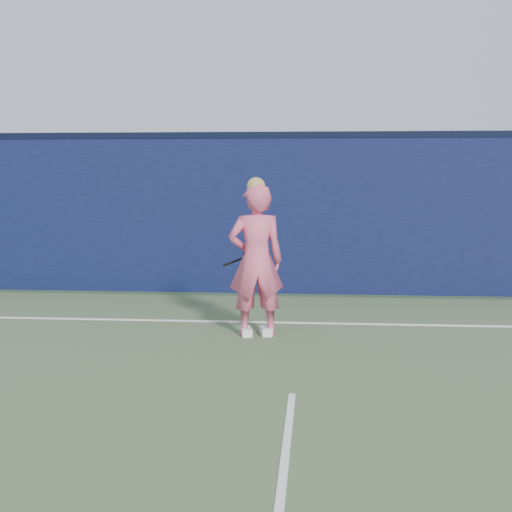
{
  "coord_description": "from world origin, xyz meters",
  "views": [
    {
      "loc": [
        0.2,
        -5.11,
        1.96
      ],
      "look_at": [
        -0.52,
        3.28,
        0.97
      ],
      "focal_mm": 50.0,
      "sensor_mm": 36.0,
      "label": 1
    }
  ],
  "objects": [
    {
      "name": "player",
      "position": [
        -0.52,
        3.28,
        0.92
      ],
      "size": [
        0.74,
        0.57,
        1.9
      ],
      "rotation": [
        0.0,
        0.0,
        3.36
      ],
      "color": "#DF567A",
      "rests_on": "ground"
    },
    {
      "name": "backstop_wall",
      "position": [
        0.0,
        6.5,
        1.25
      ],
      "size": [
        24.0,
        0.4,
        2.5
      ],
      "primitive_type": "cube",
      "color": "#0D0F3B",
      "rests_on": "ground"
    },
    {
      "name": "wall_cap",
      "position": [
        0.0,
        6.5,
        2.55
      ],
      "size": [
        24.0,
        0.42,
        0.1
      ],
      "primitive_type": "cube",
      "color": "black",
      "rests_on": "backstop_wall"
    },
    {
      "name": "racket",
      "position": [
        -0.64,
        3.75,
        0.91
      ],
      "size": [
        0.45,
        0.31,
        0.28
      ],
      "rotation": [
        0.0,
        0.0,
        0.48
      ],
      "color": "black",
      "rests_on": "ground"
    },
    {
      "name": "court_lines",
      "position": [
        0.0,
        -0.33,
        0.01
      ],
      "size": [
        11.0,
        12.04,
        0.01
      ],
      "color": "white",
      "rests_on": "court_surface"
    },
    {
      "name": "ground",
      "position": [
        0.0,
        0.0,
        0.0
      ],
      "size": [
        80.0,
        80.0,
        0.0
      ],
      "primitive_type": "plane",
      "color": "#33492D",
      "rests_on": "ground"
    }
  ]
}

